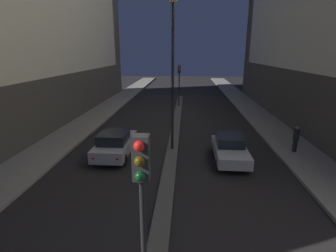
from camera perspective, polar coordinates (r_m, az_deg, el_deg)
median_strip at (r=20.53m, az=1.52°, el=-1.37°), size 0.71×33.74×0.15m
traffic_light_near at (r=5.35m, az=-5.69°, el=-14.56°), size 0.32×0.42×4.56m
traffic_light_mid at (r=29.82m, az=2.46°, el=10.78°), size 0.32×0.42×4.56m
street_lamp at (r=15.87m, az=1.07°, el=17.72°), size 0.59×0.59×9.21m
car_left_lane at (r=16.24m, az=-11.43°, el=-3.80°), size 1.87×4.34×1.58m
car_right_lane at (r=15.71m, az=13.30°, el=-4.80°), size 1.76×4.09×1.46m
pedestrian_on_right_sidewalk at (r=17.98m, az=26.06°, el=-2.39°), size 0.35×0.35×1.64m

